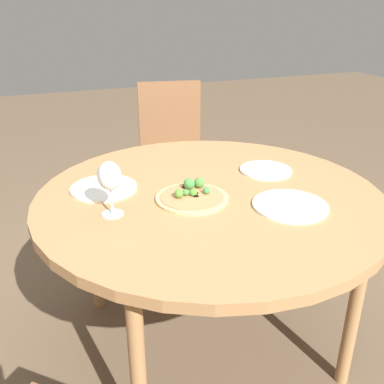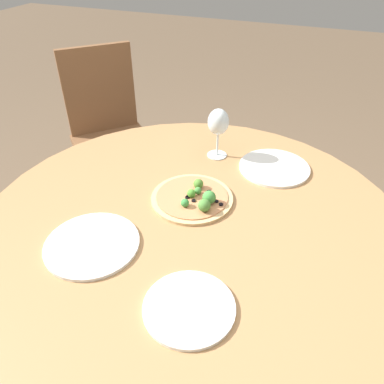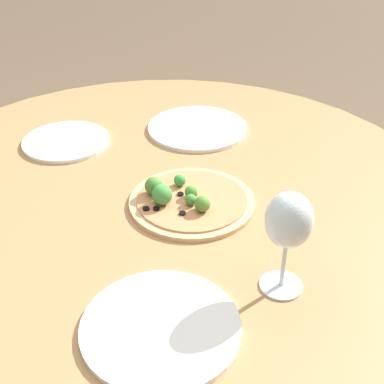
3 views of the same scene
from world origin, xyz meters
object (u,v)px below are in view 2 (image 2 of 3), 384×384
(plate_far, at_px, (189,307))
(plate_near, at_px, (274,167))
(pizza, at_px, (194,198))
(wine_glass, at_px, (218,123))
(chair_2, at_px, (110,132))
(plate_side, at_px, (92,244))

(plate_far, bearing_deg, plate_near, -95.37)
(pizza, distance_m, wine_glass, 0.32)
(wine_glass, bearing_deg, plate_far, 103.11)
(chair_2, relative_size, wine_glass, 4.91)
(pizza, relative_size, wine_glass, 1.40)
(chair_2, xyz_separation_m, plate_far, (-0.89, 1.04, 0.21))
(pizza, bearing_deg, plate_far, 109.66)
(chair_2, distance_m, pizza, 1.02)
(chair_2, bearing_deg, plate_far, -96.12)
(plate_far, bearing_deg, plate_side, -16.14)
(pizza, relative_size, plate_far, 1.22)
(pizza, height_order, plate_near, pizza)
(plate_near, distance_m, plate_side, 0.70)
(wine_glass, bearing_deg, plate_near, 176.73)
(chair_2, distance_m, wine_glass, 0.88)
(pizza, distance_m, plate_near, 0.35)
(plate_side, bearing_deg, plate_near, -124.16)
(pizza, height_order, plate_far, pizza)
(plate_far, xyz_separation_m, plate_side, (0.33, -0.10, 0.00))
(pizza, relative_size, plate_near, 1.05)
(plate_near, distance_m, plate_far, 0.68)
(plate_side, bearing_deg, plate_far, 163.86)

